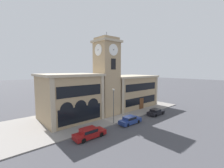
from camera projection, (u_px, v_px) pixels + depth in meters
name	position (u px, v px, depth m)	size (l,w,h in m)	color
ground_plane	(125.00, 121.00, 28.99)	(300.00, 300.00, 0.00)	#424247
sidewalk_kerb	(102.00, 113.00, 34.59)	(40.62, 14.84, 0.15)	gray
clock_tower	(107.00, 77.00, 32.52)	(5.03, 5.03, 17.91)	tan
town_hall_left_wing	(69.00, 97.00, 29.77)	(11.05, 9.96, 9.16)	tan
town_hall_right_wing	(128.00, 91.00, 40.86)	(14.55, 9.96, 8.36)	tan
parked_car_near	(89.00, 133.00, 21.83)	(4.85, 1.86, 1.49)	maroon
parked_car_mid	(130.00, 120.00, 27.51)	(4.57, 1.74, 1.44)	navy
parked_car_far	(156.00, 112.00, 32.93)	(4.16, 1.90, 1.35)	black
street_lamp	(114.00, 101.00, 27.01)	(0.36, 0.36, 6.39)	#4C4C51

